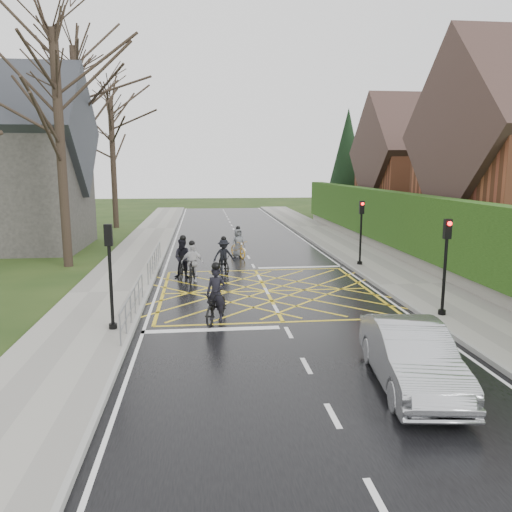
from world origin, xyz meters
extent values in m
plane|color=black|center=(0.00, 0.00, 0.00)|extent=(120.00, 120.00, 0.00)
cube|color=black|center=(0.00, 0.00, 0.01)|extent=(9.00, 80.00, 0.01)
cube|color=gray|center=(6.00, 0.00, 0.07)|extent=(3.00, 80.00, 0.15)
cube|color=gray|center=(-6.00, 0.00, 0.07)|extent=(3.00, 80.00, 0.15)
cube|color=slate|center=(7.75, 6.00, 0.35)|extent=(0.50, 38.00, 0.70)
cube|color=#18360E|center=(7.75, 6.00, 2.10)|extent=(0.90, 38.00, 2.80)
cube|color=brown|center=(14.75, 18.00, 3.00)|extent=(9.00, 8.00, 6.00)
cube|color=#382621|center=(14.75, 18.00, 5.90)|extent=(9.80, 8.80, 8.80)
cube|color=brown|center=(17.45, 18.00, 8.50)|extent=(0.70, 0.70, 1.60)
cylinder|color=black|center=(10.75, 26.00, 0.60)|extent=(0.50, 0.50, 1.20)
cone|color=black|center=(10.75, 26.00, 5.00)|extent=(4.60, 4.60, 10.00)
cube|color=#2D2B28|center=(-13.50, 12.00, 3.50)|extent=(8.00, 7.00, 7.00)
cube|color=#26282D|center=(-13.50, 12.00, 6.90)|extent=(8.80, 7.80, 7.80)
cylinder|color=black|center=(-9.00, 6.00, 5.50)|extent=(0.44, 0.44, 11.00)
cylinder|color=black|center=(-10.00, 14.00, 6.00)|extent=(0.44, 0.44, 12.00)
cylinder|color=black|center=(-9.30, 22.00, 5.00)|extent=(0.44, 0.44, 10.00)
cylinder|color=slate|center=(-4.65, -3.50, 1.00)|extent=(0.05, 5.00, 0.05)
cylinder|color=slate|center=(-4.65, -3.50, 0.55)|extent=(0.04, 5.00, 0.04)
cylinder|color=slate|center=(-4.65, -6.00, 0.50)|extent=(0.04, 0.04, 1.00)
cylinder|color=slate|center=(-4.65, -1.00, 0.50)|extent=(0.04, 0.04, 1.00)
cylinder|color=slate|center=(-4.65, 4.00, 1.00)|extent=(0.05, 6.00, 0.05)
cylinder|color=slate|center=(-4.65, 4.00, 0.55)|extent=(0.04, 6.00, 0.04)
cylinder|color=slate|center=(-4.65, 1.00, 0.50)|extent=(0.04, 0.04, 1.00)
cylinder|color=slate|center=(-4.65, 7.00, 0.50)|extent=(0.04, 0.04, 1.00)
cylinder|color=black|center=(5.10, 4.20, 1.50)|extent=(0.10, 0.10, 3.00)
cylinder|color=black|center=(5.10, 4.20, 0.15)|extent=(0.24, 0.24, 0.30)
cube|color=black|center=(5.10, 4.20, 2.90)|extent=(0.22, 0.16, 0.62)
sphere|color=#FF0C0C|center=(5.10, 4.08, 3.08)|extent=(0.14, 0.14, 0.14)
cylinder|color=black|center=(5.10, -4.20, 1.50)|extent=(0.10, 0.10, 3.00)
cylinder|color=black|center=(5.10, -4.20, 0.15)|extent=(0.24, 0.24, 0.30)
cube|color=black|center=(5.10, -4.20, 2.90)|extent=(0.22, 0.16, 0.62)
sphere|color=#FF0C0C|center=(5.10, -4.32, 3.08)|extent=(0.14, 0.14, 0.14)
cylinder|color=black|center=(-5.10, -4.50, 1.50)|extent=(0.10, 0.10, 3.00)
cylinder|color=black|center=(-5.10, -4.50, 0.15)|extent=(0.24, 0.24, 0.30)
cube|color=black|center=(-5.10, -4.50, 2.90)|extent=(0.22, 0.16, 0.62)
sphere|color=#FF0C0C|center=(-5.10, -4.38, 3.08)|extent=(0.14, 0.14, 0.14)
imported|color=black|center=(-2.06, -3.61, 0.51)|extent=(1.25, 2.04, 1.01)
imported|color=black|center=(-2.06, -3.51, 0.86)|extent=(0.73, 0.59, 1.72)
sphere|color=black|center=(-2.06, -3.51, 1.74)|extent=(0.27, 0.27, 0.27)
imported|color=black|center=(-3.30, 2.66, 0.57)|extent=(0.80, 1.95, 1.14)
imported|color=black|center=(-3.30, 2.76, 0.87)|extent=(0.93, 0.77, 1.75)
sphere|color=black|center=(-3.30, 2.76, 1.77)|extent=(0.27, 0.27, 0.27)
imported|color=black|center=(-1.49, 3.74, 0.45)|extent=(0.93, 1.81, 0.91)
imported|color=black|center=(-1.49, 3.84, 0.77)|extent=(1.09, 0.76, 1.54)
sphere|color=black|center=(-1.49, 3.84, 1.56)|extent=(0.24, 0.24, 0.24)
imported|color=black|center=(-2.90, 1.94, 0.53)|extent=(0.71, 1.81, 1.06)
imported|color=silver|center=(-2.90, 2.04, 0.81)|extent=(0.99, 0.51, 1.62)
sphere|color=black|center=(-2.90, 2.04, 1.64)|extent=(0.25, 0.25, 0.25)
imported|color=#B57B16|center=(-0.55, 7.57, 0.45)|extent=(1.18, 1.83, 0.91)
imported|color=#575B5F|center=(-0.55, 7.67, 0.77)|extent=(0.88, 0.73, 1.54)
sphere|color=black|center=(-0.55, 7.67, 1.56)|extent=(0.24, 0.24, 0.24)
imported|color=#A4A6AB|center=(2.05, -8.85, 0.70)|extent=(1.99, 4.40, 1.40)
camera|label=1|loc=(-2.47, -18.80, 4.79)|focal=35.00mm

